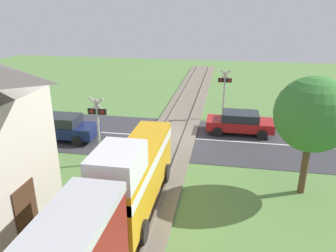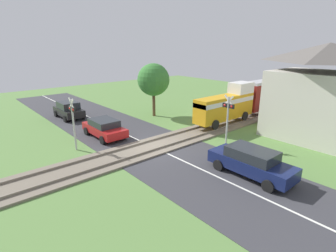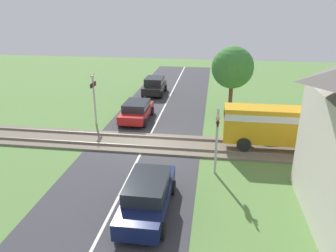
# 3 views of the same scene
# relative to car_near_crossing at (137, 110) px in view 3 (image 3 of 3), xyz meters

# --- Properties ---
(ground_plane) EXTENTS (60.00, 60.00, 0.00)m
(ground_plane) POSITION_rel_car_near_crossing_xyz_m (3.91, 1.44, -0.71)
(ground_plane) COLOR #5B8442
(road_surface) EXTENTS (48.00, 6.40, 0.02)m
(road_surface) POSITION_rel_car_near_crossing_xyz_m (3.91, 1.44, -0.70)
(road_surface) COLOR #38383D
(road_surface) RESTS_ON ground_plane
(track_bed) EXTENTS (2.80, 48.00, 0.24)m
(track_bed) POSITION_rel_car_near_crossing_xyz_m (3.91, 1.44, -0.65)
(track_bed) COLOR #756B5B
(track_bed) RESTS_ON ground_plane
(car_near_crossing) EXTENTS (3.96, 1.86, 1.33)m
(car_near_crossing) POSITION_rel_car_near_crossing_xyz_m (0.00, 0.00, 0.00)
(car_near_crossing) COLOR #A81919
(car_near_crossing) RESTS_ON ground_plane
(car_far_side) EXTENTS (4.43, 1.79, 1.47)m
(car_far_side) POSITION_rel_car_near_crossing_xyz_m (10.29, 2.88, 0.06)
(car_far_side) COLOR #141E4C
(car_far_side) RESTS_ON ground_plane
(car_behind_queue) EXTENTS (3.68, 1.81, 1.52)m
(car_behind_queue) POSITION_rel_car_near_crossing_xyz_m (-6.87, -0.00, 0.07)
(car_behind_queue) COLOR black
(car_behind_queue) RESTS_ON ground_plane
(crossing_signal_west_approach) EXTENTS (0.90, 0.18, 3.41)m
(crossing_signal_west_approach) POSITION_rel_car_near_crossing_xyz_m (1.05, -2.57, 1.45)
(crossing_signal_west_approach) COLOR #B7B7B7
(crossing_signal_west_approach) RESTS_ON ground_plane
(crossing_signal_east_approach) EXTENTS (0.90, 0.18, 3.41)m
(crossing_signal_east_approach) POSITION_rel_car_near_crossing_xyz_m (6.78, 5.45, 1.45)
(crossing_signal_east_approach) COLOR #B7B7B7
(crossing_signal_east_approach) RESTS_ON ground_plane
(tree_roadside_hedge) EXTENTS (2.96, 2.96, 4.90)m
(tree_roadside_hedge) POSITION_rel_car_near_crossing_xyz_m (-2.40, 6.43, 2.69)
(tree_roadside_hedge) COLOR brown
(tree_roadside_hedge) RESTS_ON ground_plane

